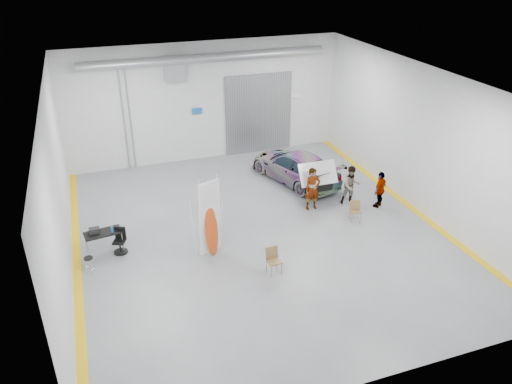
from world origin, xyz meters
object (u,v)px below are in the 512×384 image
object	(u,v)px
person_b	(351,185)
person_c	(380,189)
sedan_car	(295,166)
work_table	(101,233)
shop_stool	(89,265)
person_a	(312,189)
office_chair	(119,242)
folding_chair_near	(274,266)
folding_chair_far	(355,215)
surfboard_display	(209,225)

from	to	relation	value
person_b	person_c	bearing A→B (deg)	-24.35
sedan_car	work_table	size ratio (longest dim) A/B	3.58
sedan_car	shop_stool	distance (m)	10.61
person_a	office_chair	distance (m)	8.11
person_b	folding_chair_near	size ratio (longest dim) A/B	1.83
person_b	work_table	xyz separation A→B (m)	(-10.45, -0.39, -0.04)
person_a	person_c	size ratio (longest dim) A/B	1.15
person_c	office_chair	distance (m)	10.88
person_b	person_c	size ratio (longest dim) A/B	1.07
folding_chair_near	work_table	distance (m)	6.41
folding_chair_near	person_b	bearing A→B (deg)	32.51
person_b	person_c	xyz separation A→B (m)	(1.02, -0.66, -0.05)
folding_chair_far	work_table	xyz separation A→B (m)	(-9.90, 1.03, 0.57)
person_b	work_table	world-z (taller)	person_b
folding_chair_far	folding_chair_near	bearing A→B (deg)	-135.07
person_a	person_c	xyz separation A→B (m)	(2.81, -0.78, -0.12)
folding_chair_far	work_table	bearing A→B (deg)	-168.08
person_b	shop_stool	size ratio (longest dim) A/B	2.75
person_a	work_table	size ratio (longest dim) A/B	1.34
sedan_car	work_table	distance (m)	9.67
work_table	folding_chair_far	bearing A→B (deg)	-5.96
surfboard_display	office_chair	world-z (taller)	surfboard_display
shop_stool	work_table	size ratio (longest dim) A/B	0.45
work_table	office_chair	bearing A→B (deg)	-18.43
shop_stool	surfboard_display	bearing A→B (deg)	-3.89
shop_stool	office_chair	distance (m)	1.50
person_b	folding_chair_far	xyz separation A→B (m)	(-0.56, -1.42, -0.61)
person_b	surfboard_display	bearing A→B (deg)	-155.80
sedan_car	person_b	bearing A→B (deg)	97.80
sedan_car	person_a	world-z (taller)	person_a
person_a	folding_chair_far	bearing A→B (deg)	-50.90
surfboard_display	person_c	bearing A→B (deg)	-10.42
person_c	work_table	xyz separation A→B (m)	(-11.47, 0.28, 0.01)
surfboard_display	shop_stool	world-z (taller)	surfboard_display
person_a	work_table	xyz separation A→B (m)	(-8.66, -0.50, -0.11)
office_chair	sedan_car	bearing A→B (deg)	45.87
person_a	folding_chair_far	size ratio (longest dim) A/B	2.21
person_c	work_table	bearing A→B (deg)	-33.58
folding_chair_near	office_chair	xyz separation A→B (m)	(-4.88, 3.09, 0.13)
person_c	folding_chair_near	xyz separation A→B (m)	(-6.00, -3.01, -0.52)
person_c	folding_chair_far	bearing A→B (deg)	-6.54
person_c	work_table	distance (m)	11.47
surfboard_display	shop_stool	xyz separation A→B (m)	(-4.18, 0.28, -0.96)
work_table	folding_chair_near	bearing A→B (deg)	-31.03
person_a	surfboard_display	xyz separation A→B (m)	(-5.00, -1.98, 0.33)
shop_stool	sedan_car	bearing A→B (deg)	25.10
person_c	person_b	bearing A→B (deg)	-65.36
shop_stool	office_chair	xyz separation A→B (m)	(1.12, 1.00, 0.11)
person_a	folding_chair_near	xyz separation A→B (m)	(-3.19, -3.79, -0.64)
person_b	folding_chair_far	size ratio (longest dim) A/B	2.05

